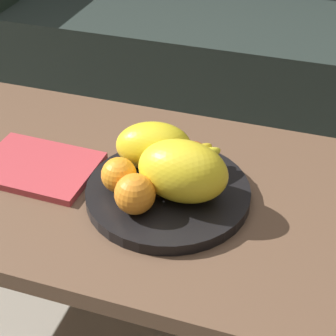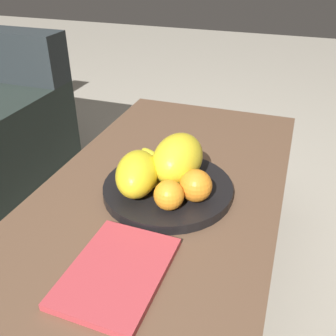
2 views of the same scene
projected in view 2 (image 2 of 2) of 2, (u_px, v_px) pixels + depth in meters
ground_plane at (158, 298)px, 1.17m from camera, size 8.00×8.00×0.00m
coffee_table at (156, 208)px, 0.99m from camera, size 1.26×0.62×0.39m
fruit_bowl at (168, 189)px, 0.98m from camera, size 0.33×0.33×0.03m
melon_large_front at (178, 159)px, 0.97m from camera, size 0.18×0.13×0.12m
melon_smaller_beside at (137, 174)px, 0.92m from camera, size 0.18×0.14×0.10m
orange_front at (196, 186)px, 0.90m from camera, size 0.08×0.08×0.08m
orange_left at (169, 195)px, 0.87m from camera, size 0.07×0.07×0.07m
apple_front at (142, 163)px, 1.01m from camera, size 0.06×0.06×0.06m
banana_bunch at (155, 168)px, 0.99m from camera, size 0.15×0.16×0.06m
magazine at (117, 272)px, 0.74m from camera, size 0.25×0.19×0.02m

